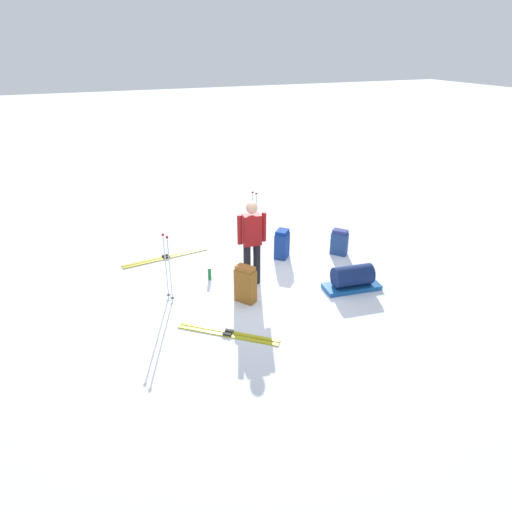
{
  "coord_description": "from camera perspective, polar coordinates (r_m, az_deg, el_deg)",
  "views": [
    {
      "loc": [
        -7.19,
        3.0,
        4.4
      ],
      "look_at": [
        0.0,
        0.0,
        0.7
      ],
      "focal_mm": 32.08,
      "sensor_mm": 36.0,
      "label": 1
    }
  ],
  "objects": [
    {
      "name": "ski_poles_planted_far",
      "position": [
        8.4,
        -10.98,
        -1.04
      ],
      "size": [
        0.21,
        0.11,
        1.31
      ],
      "color": "silver",
      "rests_on": "ground_plane"
    },
    {
      "name": "backpack_small_spare",
      "position": [
        10.08,
        3.26,
        1.47
      ],
      "size": [
        0.42,
        0.42,
        0.65
      ],
      "color": "navy",
      "rests_on": "ground_plane"
    },
    {
      "name": "gear_sled",
      "position": [
        9.02,
        11.91,
        -2.75
      ],
      "size": [
        0.58,
        1.14,
        0.49
      ],
      "color": "#144F92",
      "rests_on": "ground_plane"
    },
    {
      "name": "ground_plane",
      "position": [
        8.95,
        0.0,
        -4.05
      ],
      "size": [
        80.0,
        80.0,
        0.0
      ],
      "primitive_type": "plane",
      "color": "white"
    },
    {
      "name": "ski_poles_planted_near",
      "position": [
        10.58,
        -0.19,
        5.02
      ],
      "size": [
        0.2,
        0.11,
        1.29
      ],
      "color": "#B3B5C0",
      "rests_on": "ground_plane"
    },
    {
      "name": "thermos_bottle",
      "position": [
        9.25,
        -5.82,
        -2.22
      ],
      "size": [
        0.07,
        0.07,
        0.26
      ],
      "primitive_type": "cylinder",
      "color": "#176A2A",
      "rests_on": "ground_plane"
    },
    {
      "name": "backpack_large_dark",
      "position": [
        8.36,
        -1.33,
        -3.55
      ],
      "size": [
        0.43,
        0.38,
        0.72
      ],
      "color": "brown",
      "rests_on": "ground_plane"
    },
    {
      "name": "ski_pair_near",
      "position": [
        10.37,
        -11.15,
        -0.15
      ],
      "size": [
        0.43,
        1.97,
        0.05
      ],
      "color": "gold",
      "rests_on": "ground_plane"
    },
    {
      "name": "skier_standing",
      "position": [
        8.71,
        -0.52,
        2.11
      ],
      "size": [
        0.25,
        0.57,
        1.7
      ],
      "color": "black",
      "rests_on": "ground_plane"
    },
    {
      "name": "backpack_bright",
      "position": [
        10.4,
        10.35,
        1.67
      ],
      "size": [
        0.4,
        0.38,
        0.59
      ],
      "color": "navy",
      "rests_on": "ground_plane"
    },
    {
      "name": "ski_pair_far",
      "position": [
        7.65,
        -3.5,
        -9.64
      ],
      "size": [
        1.25,
        1.45,
        0.05
      ],
      "color": "#B0A917",
      "rests_on": "ground_plane"
    }
  ]
}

